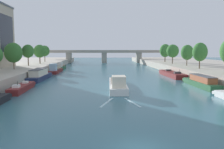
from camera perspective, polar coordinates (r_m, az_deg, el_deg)
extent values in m
cube|color=silver|center=(45.20, 1.34, -2.69)|extent=(3.73, 16.27, 1.06)
cube|color=silver|center=(53.53, 0.99, -1.19)|extent=(2.95, 1.35, 0.89)
cube|color=silver|center=(45.12, 1.34, -1.99)|extent=(3.79, 16.27, 0.06)
cube|color=beige|center=(39.55, 1.66, -1.72)|extent=(2.42, 3.32, 1.88)
cube|color=black|center=(41.12, 1.56, -1.03)|extent=(1.83, 0.11, 0.53)
cube|color=brown|center=(46.69, 1.27, -1.45)|extent=(2.73, 8.49, 0.36)
cylinder|color=#232328|center=(40.27, 2.27, -2.15)|extent=(0.07, 0.07, 1.10)
cube|color=#A5D1DB|center=(33.26, 4.99, -6.83)|extent=(1.76, 5.92, 0.03)
cube|color=#A5D1DB|center=(33.09, -1.27, -6.88)|extent=(2.24, 5.81, 0.03)
cube|color=black|center=(38.86, -25.25, -4.68)|extent=(2.35, 1.24, 0.83)
cube|color=maroon|center=(45.23, -21.32, -3.14)|extent=(2.18, 10.50, 1.01)
cube|color=maroon|center=(50.52, -19.49, -2.01)|extent=(1.91, 1.25, 0.87)
cube|color=maroon|center=(45.15, -21.34, -2.46)|extent=(2.22, 10.50, 0.06)
cube|color=white|center=(47.30, -20.55, -1.78)|extent=(1.01, 0.92, 0.40)
cube|color=white|center=(42.35, -22.51, -2.69)|extent=(1.11, 1.12, 0.48)
cylinder|color=#232328|center=(42.02, -22.23, -2.32)|extent=(0.07, 0.07, 1.10)
cube|color=#1E284C|center=(60.86, -17.33, -0.69)|extent=(3.14, 13.90, 1.02)
cube|color=#1E284C|center=(67.85, -15.73, 0.12)|extent=(2.73, 1.28, 0.88)
cube|color=#1E284C|center=(60.80, -17.35, -0.19)|extent=(3.19, 13.90, 0.06)
cube|color=beige|center=(60.06, -17.55, 0.51)|extent=(2.52, 8.91, 1.55)
cube|color=#4C4C51|center=(59.99, -17.57, 1.28)|extent=(2.70, 9.18, 0.08)
cylinder|color=#232328|center=(56.65, -18.05, -0.06)|extent=(0.07, 0.07, 1.10)
cube|color=maroon|center=(77.41, -13.65, 0.79)|extent=(2.66, 12.12, 0.93)
cube|color=maroon|center=(83.69, -12.86, 1.26)|extent=(2.51, 1.21, 0.82)
cube|color=maroon|center=(77.37, -13.66, 1.15)|extent=(2.72, 12.12, 0.06)
cube|color=#9EBCD6|center=(73.24, -14.26, 1.74)|extent=(1.99, 2.43, 2.18)
cube|color=black|center=(74.42, -14.09, 2.06)|extent=(1.59, 0.03, 0.61)
cube|color=brown|center=(78.54, -13.50, 1.38)|extent=(2.07, 6.30, 0.36)
cylinder|color=#232328|center=(73.68, -13.87, 1.36)|extent=(0.07, 0.07, 1.10)
cube|color=#235633|center=(90.69, -12.31, 1.62)|extent=(2.06, 10.18, 1.03)
cube|color=#235633|center=(96.04, -11.83, 1.93)|extent=(1.91, 1.23, 0.88)
cube|color=#235633|center=(90.65, -12.32, 1.96)|extent=(2.10, 10.18, 0.06)
cube|color=white|center=(87.18, -12.68, 2.42)|extent=(1.51, 2.04, 1.85)
cube|color=black|center=(88.17, -12.58, 2.64)|extent=(1.20, 0.04, 0.52)
cube|color=brown|center=(91.64, -12.23, 2.14)|extent=(1.59, 5.30, 0.36)
cylinder|color=#232328|center=(87.56, -12.43, 2.19)|extent=(0.07, 0.07, 1.10)
cube|color=silver|center=(41.97, 25.25, -3.93)|extent=(2.59, 1.29, 0.82)
cube|color=#235633|center=(50.10, 21.02, -2.22)|extent=(2.47, 12.70, 1.07)
cube|color=#235633|center=(56.17, 18.18, -1.14)|extent=(2.26, 1.25, 0.90)
cube|color=#235633|center=(50.03, 21.05, -1.57)|extent=(2.52, 12.70, 0.06)
cube|color=#9E5133|center=(49.38, 21.38, -0.97)|extent=(2.01, 8.13, 1.16)
cube|color=#4C4C51|center=(49.31, 21.41, -0.26)|extent=(2.15, 8.37, 0.08)
cylinder|color=#232328|center=(46.72, 23.42, -1.47)|extent=(0.07, 0.07, 1.10)
cube|color=maroon|center=(66.63, 14.55, 0.04)|extent=(3.03, 15.52, 1.22)
cube|color=maroon|center=(74.34, 12.65, 0.80)|extent=(2.87, 1.25, 0.98)
cube|color=maroon|center=(66.56, 14.56, 0.59)|extent=(3.09, 15.52, 0.06)
cube|color=#38383D|center=(69.79, 13.71, 1.05)|extent=(1.51, 0.90, 0.40)
cube|color=#38383D|center=(62.44, 15.79, 0.45)|extent=(1.66, 1.10, 0.48)
cylinder|color=#232328|center=(62.27, 16.28, 0.71)|extent=(0.07, 0.07, 1.10)
cylinder|color=brown|center=(66.97, -23.00, 2.48)|extent=(0.24, 0.24, 2.90)
ellipsoid|color=#336B2D|center=(66.87, -23.10, 4.96)|extent=(4.65, 4.65, 5.27)
cylinder|color=brown|center=(79.12, -19.91, 3.31)|extent=(0.32, 0.32, 3.49)
ellipsoid|color=#336B2D|center=(79.05, -19.99, 5.42)|extent=(3.80, 3.80, 4.25)
cylinder|color=brown|center=(89.77, -17.31, 3.62)|extent=(0.37, 0.37, 3.27)
ellipsoid|color=#336B2D|center=(89.70, -17.37, 5.50)|extent=(4.42, 4.42, 4.77)
cylinder|color=brown|center=(100.77, -16.19, 3.94)|extent=(0.29, 0.29, 3.39)
ellipsoid|color=#336B2D|center=(100.71, -16.24, 5.60)|extent=(3.98, 3.98, 4.48)
cylinder|color=brown|center=(67.40, 20.73, 2.69)|extent=(0.26, 0.26, 3.15)
ellipsoid|color=#387533|center=(67.31, 20.83, 5.21)|extent=(3.96, 3.96, 5.04)
cylinder|color=brown|center=(78.58, 17.94, 3.16)|extent=(0.24, 0.24, 2.94)
ellipsoid|color=#387533|center=(78.50, 18.01, 5.20)|extent=(3.99, 3.99, 4.85)
cylinder|color=brown|center=(88.66, 14.65, 3.70)|extent=(0.31, 0.31, 3.35)
ellipsoid|color=#387533|center=(88.59, 14.70, 5.63)|extent=(4.49, 4.49, 4.78)
cylinder|color=brown|center=(100.41, 12.91, 3.98)|extent=(0.40, 0.40, 3.26)
ellipsoid|color=#387533|center=(100.35, 12.95, 5.77)|extent=(4.56, 4.56, 5.45)
cube|color=#232833|center=(75.62, -24.44, 9.14)|extent=(0.04, 9.95, 10.72)
cube|color=gray|center=(129.47, -1.96, 5.50)|extent=(62.98, 4.40, 0.60)
cube|color=gray|center=(127.46, -1.94, 5.82)|extent=(62.98, 0.30, 0.90)
cube|color=gray|center=(131.46, -1.98, 5.83)|extent=(62.98, 0.30, 0.90)
cube|color=gray|center=(130.54, -10.56, 4.02)|extent=(2.80, 3.60, 5.68)
cube|color=gray|center=(129.54, -1.95, 4.11)|extent=(2.80, 3.60, 5.68)
cube|color=gray|center=(131.46, 6.59, 4.10)|extent=(2.80, 3.60, 5.68)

